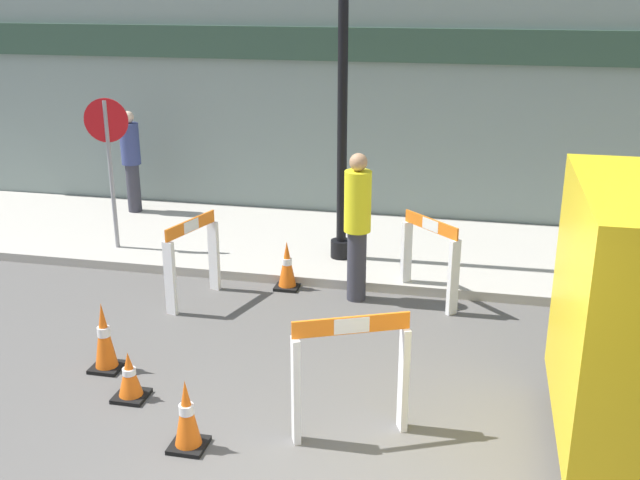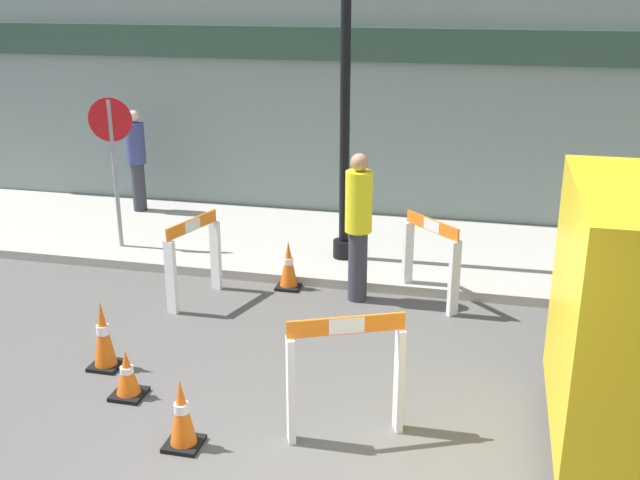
% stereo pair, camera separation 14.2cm
% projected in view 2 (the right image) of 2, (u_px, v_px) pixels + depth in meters
% --- Properties ---
extents(sidewalk_slab, '(18.00, 2.91, 0.12)m').
position_uv_depth(sidewalk_slab, '(421.00, 252.00, 10.62)').
color(sidewalk_slab, '#ADA89E').
rests_on(sidewalk_slab, ground_plane).
extents(storefront_facade, '(18.00, 0.22, 5.50)m').
position_uv_depth(storefront_facade, '(440.00, 49.00, 11.15)').
color(storefront_facade, gray).
rests_on(storefront_facade, ground_plane).
extents(stop_sign, '(0.59, 0.14, 2.11)m').
position_uv_depth(stop_sign, '(113.00, 148.00, 10.24)').
color(stop_sign, gray).
rests_on(stop_sign, sidewalk_slab).
extents(barricade_0, '(0.74, 0.73, 1.06)m').
position_uv_depth(barricade_0, '(430.00, 258.00, 8.92)').
color(barricade_0, white).
rests_on(barricade_0, ground_plane).
extents(barricade_1, '(0.38, 0.91, 1.05)m').
position_uv_depth(barricade_1, '(194.00, 256.00, 9.00)').
color(barricade_1, white).
rests_on(barricade_1, ground_plane).
extents(barricade_2, '(0.96, 0.53, 1.12)m').
position_uv_depth(barricade_2, '(346.00, 371.00, 6.25)').
color(barricade_2, white).
rests_on(barricade_2, ground_plane).
extents(traffic_cone_0, '(0.30, 0.30, 0.63)m').
position_uv_depth(traffic_cone_0, '(289.00, 266.00, 9.45)').
color(traffic_cone_0, black).
rests_on(traffic_cone_0, ground_plane).
extents(traffic_cone_1, '(0.30, 0.30, 0.73)m').
position_uv_depth(traffic_cone_1, '(103.00, 336.00, 7.47)').
color(traffic_cone_1, black).
rests_on(traffic_cone_1, ground_plane).
extents(traffic_cone_2, '(0.30, 0.30, 0.48)m').
position_uv_depth(traffic_cone_2, '(127.00, 375.00, 6.98)').
color(traffic_cone_2, black).
rests_on(traffic_cone_2, ground_plane).
extents(traffic_cone_3, '(0.30, 0.30, 0.63)m').
position_uv_depth(traffic_cone_3, '(182.00, 414.00, 6.20)').
color(traffic_cone_3, black).
rests_on(traffic_cone_3, ground_plane).
extents(person_worker, '(0.39, 0.39, 1.83)m').
position_uv_depth(person_worker, '(358.00, 222.00, 8.88)').
color(person_worker, '#33333D').
rests_on(person_worker, ground_plane).
extents(person_pedestrian, '(0.40, 0.40, 1.65)m').
position_uv_depth(person_pedestrian, '(136.00, 157.00, 12.08)').
color(person_pedestrian, '#33333D').
rests_on(person_pedestrian, sidewalk_slab).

